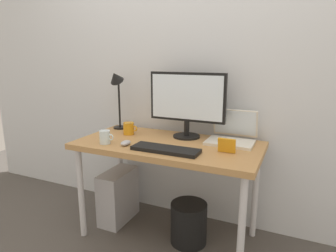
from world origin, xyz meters
name	(u,v)px	position (x,y,z in m)	size (l,w,h in m)	color
ground_plane	(168,235)	(0.00, 0.00, 0.00)	(6.00, 6.00, 0.00)	#4C4742
back_wall	(188,58)	(0.00, 0.38, 1.30)	(4.40, 0.04, 2.60)	silver
desk	(168,152)	(0.00, 0.00, 0.66)	(1.28, 0.64, 0.73)	#B7844C
monitor	(187,101)	(0.07, 0.19, 1.00)	(0.57, 0.20, 0.48)	black
laptop	(232,134)	(0.40, 0.21, 0.78)	(0.32, 0.29, 0.22)	silver
desk_lamp	(116,86)	(-0.54, 0.19, 1.08)	(0.11, 0.16, 0.49)	black
keyboard	(166,149)	(0.06, -0.18, 0.74)	(0.44, 0.14, 0.02)	black
mouse	(126,143)	(-0.24, -0.18, 0.74)	(0.06, 0.09, 0.03)	#B2B2B7
coffee_mug	(129,128)	(-0.37, 0.08, 0.77)	(0.12, 0.08, 0.09)	orange
glass_cup	(105,137)	(-0.39, -0.20, 0.77)	(0.11, 0.07, 0.09)	silver
photo_frame	(227,145)	(0.43, -0.05, 0.77)	(0.11, 0.02, 0.09)	orange
computer_tower	(118,196)	(-0.46, 0.03, 0.21)	(0.18, 0.36, 0.42)	#B2B2B7
wastebasket	(189,223)	(0.17, -0.01, 0.15)	(0.26, 0.26, 0.30)	black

